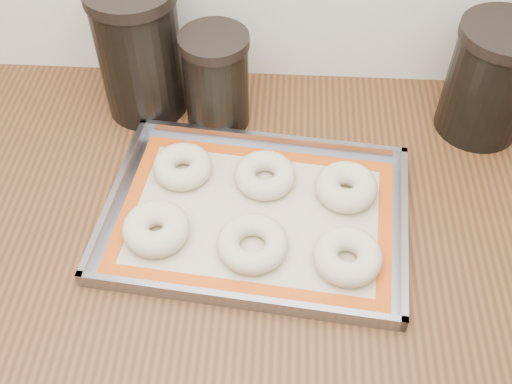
# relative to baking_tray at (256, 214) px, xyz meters

# --- Properties ---
(cabinet) EXTENTS (3.00, 0.65, 0.86)m
(cabinet) POSITION_rel_baking_tray_xyz_m (0.08, 0.04, -0.48)
(cabinet) COLOR slate
(cabinet) RESTS_ON floor
(countertop) EXTENTS (3.06, 0.68, 0.04)m
(countertop) POSITION_rel_baking_tray_xyz_m (0.08, 0.04, -0.03)
(countertop) COLOR brown
(countertop) RESTS_ON cabinet
(baking_tray) EXTENTS (0.49, 0.37, 0.03)m
(baking_tray) POSITION_rel_baking_tray_xyz_m (0.00, 0.00, 0.00)
(baking_tray) COLOR gray
(baking_tray) RESTS_ON countertop
(baking_mat) EXTENTS (0.45, 0.33, 0.00)m
(baking_mat) POSITION_rel_baking_tray_xyz_m (-0.00, 0.00, -0.00)
(baking_mat) COLOR #C6B793
(baking_mat) RESTS_ON baking_tray
(bagel_front_left) EXTENTS (0.12, 0.12, 0.04)m
(bagel_front_left) POSITION_rel_baking_tray_xyz_m (-0.15, -0.05, 0.02)
(bagel_front_left) COLOR beige
(bagel_front_left) RESTS_ON baking_mat
(bagel_front_mid) EXTENTS (0.13, 0.13, 0.03)m
(bagel_front_mid) POSITION_rel_baking_tray_xyz_m (-0.00, -0.07, 0.01)
(bagel_front_mid) COLOR beige
(bagel_front_mid) RESTS_ON baking_mat
(bagel_front_right) EXTENTS (0.13, 0.13, 0.04)m
(bagel_front_right) POSITION_rel_baking_tray_xyz_m (0.14, -0.08, 0.02)
(bagel_front_right) COLOR beige
(bagel_front_right) RESTS_ON baking_mat
(bagel_back_left) EXTENTS (0.13, 0.13, 0.04)m
(bagel_back_left) POSITION_rel_baking_tray_xyz_m (-0.13, 0.08, 0.02)
(bagel_back_left) COLOR beige
(bagel_back_left) RESTS_ON baking_mat
(bagel_back_mid) EXTENTS (0.13, 0.13, 0.03)m
(bagel_back_mid) POSITION_rel_baking_tray_xyz_m (0.01, 0.07, 0.01)
(bagel_back_mid) COLOR beige
(bagel_back_mid) RESTS_ON baking_mat
(bagel_back_right) EXTENTS (0.13, 0.13, 0.04)m
(bagel_back_right) POSITION_rel_baking_tray_xyz_m (0.14, 0.05, 0.02)
(bagel_back_right) COLOR beige
(bagel_back_right) RESTS_ON baking_mat
(canister_left) EXTENTS (0.15, 0.15, 0.24)m
(canister_left) POSITION_rel_baking_tray_xyz_m (-0.21, 0.25, 0.11)
(canister_left) COLOR black
(canister_left) RESTS_ON countertop
(canister_mid) EXTENTS (0.12, 0.12, 0.18)m
(canister_mid) POSITION_rel_baking_tray_xyz_m (-0.08, 0.22, 0.08)
(canister_mid) COLOR black
(canister_mid) RESTS_ON countertop
(canister_right) EXTENTS (0.15, 0.15, 0.20)m
(canister_right) POSITION_rel_baking_tray_xyz_m (0.38, 0.23, 0.10)
(canister_right) COLOR black
(canister_right) RESTS_ON countertop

